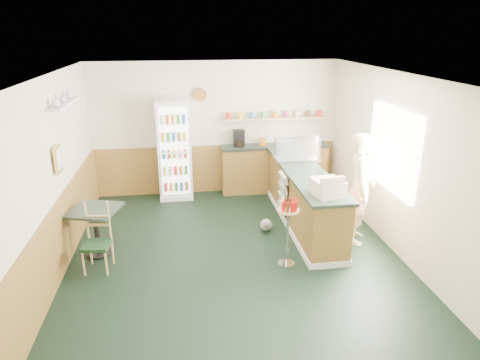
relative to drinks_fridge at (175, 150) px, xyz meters
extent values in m
plane|color=black|center=(0.86, -2.74, -1.00)|extent=(6.00, 6.00, 0.00)
cube|color=beige|center=(0.86, 0.27, 0.35)|extent=(5.00, 0.02, 2.70)
cube|color=beige|center=(-1.65, -2.74, 0.35)|extent=(0.02, 6.00, 2.70)
cube|color=beige|center=(3.37, -2.74, 0.35)|extent=(0.02, 6.00, 2.70)
cube|color=white|center=(0.86, -2.74, 1.71)|extent=(5.00, 6.00, 0.02)
cube|color=olive|center=(0.86, 0.23, -0.50)|extent=(4.98, 0.05, 1.00)
cube|color=olive|center=(-1.61, -2.74, -0.50)|extent=(0.05, 5.98, 1.00)
cube|color=white|center=(3.32, -2.44, 0.55)|extent=(0.06, 1.45, 1.25)
cube|color=gold|center=(-1.59, -2.24, 0.55)|extent=(0.03, 0.32, 0.38)
cube|color=white|center=(-1.54, -1.74, 1.25)|extent=(0.18, 1.20, 0.03)
cylinder|color=#8E5D23|center=(0.56, 0.20, 1.05)|extent=(0.26, 0.04, 0.26)
cube|color=olive|center=(2.21, -1.67, -0.52)|extent=(0.60, 2.95, 0.95)
cube|color=white|center=(2.21, -1.67, -0.95)|extent=(0.64, 2.97, 0.10)
cube|color=#26342C|center=(2.21, -1.67, -0.01)|extent=(0.68, 3.01, 0.05)
cube|color=olive|center=(2.06, 0.06, -0.52)|extent=(2.20, 0.38, 0.95)
cube|color=#26342C|center=(2.06, 0.06, -0.01)|extent=(2.24, 0.42, 0.05)
cube|color=tan|center=(2.06, 0.14, 0.55)|extent=(2.10, 0.22, 0.04)
cube|color=black|center=(1.31, 0.06, 0.18)|extent=(0.22, 0.18, 0.34)
cylinder|color=#B2664C|center=(1.11, 0.14, 0.63)|extent=(0.10, 0.10, 0.12)
cylinder|color=#B2664C|center=(1.34, 0.14, 0.63)|extent=(0.10, 0.10, 0.12)
cylinder|color=#B2664C|center=(1.58, 0.14, 0.63)|extent=(0.10, 0.10, 0.12)
cylinder|color=#B2664C|center=(1.82, 0.14, 0.63)|extent=(0.10, 0.10, 0.12)
cylinder|color=#B2664C|center=(2.06, 0.14, 0.63)|extent=(0.10, 0.10, 0.12)
cylinder|color=#B2664C|center=(2.29, 0.14, 0.63)|extent=(0.10, 0.10, 0.12)
cylinder|color=#B2664C|center=(2.53, 0.14, 0.63)|extent=(0.10, 0.10, 0.12)
cylinder|color=#B2664C|center=(2.77, 0.14, 0.63)|extent=(0.10, 0.10, 0.12)
cylinder|color=#B2664C|center=(3.01, 0.14, 0.63)|extent=(0.10, 0.10, 0.12)
cube|color=white|center=(0.00, 0.04, 0.00)|extent=(0.66, 0.47, 2.00)
cube|color=white|center=(0.00, -0.19, 0.01)|extent=(0.55, 0.02, 1.77)
cube|color=silver|center=(0.00, -0.26, 0.01)|extent=(0.60, 0.02, 1.83)
cube|color=silver|center=(2.21, -1.07, 0.04)|extent=(0.78, 0.41, 0.05)
cube|color=silver|center=(2.21, -1.07, 0.26)|extent=(0.76, 0.39, 0.39)
cube|color=beige|center=(2.21, -2.79, 0.13)|extent=(0.46, 0.48, 0.23)
imported|color=tan|center=(2.91, -2.34, -0.10)|extent=(0.61, 0.71, 1.80)
cylinder|color=silver|center=(1.60, -2.93, -0.99)|extent=(0.25, 0.25, 0.02)
cylinder|color=silver|center=(1.60, -2.93, -0.56)|extent=(0.04, 0.04, 0.85)
cylinder|color=tan|center=(1.60, -2.93, -0.14)|extent=(0.33, 0.33, 0.02)
cylinder|color=red|center=(1.70, -2.94, -0.05)|extent=(0.05, 0.05, 0.15)
cylinder|color=red|center=(1.68, -2.88, -0.05)|extent=(0.05, 0.05, 0.15)
cylinder|color=red|center=(1.64, -2.84, -0.05)|extent=(0.05, 0.05, 0.15)
cylinder|color=red|center=(1.58, -2.83, -0.05)|extent=(0.05, 0.05, 0.15)
cylinder|color=red|center=(1.52, -2.87, -0.05)|extent=(0.05, 0.05, 0.15)
cylinder|color=red|center=(1.50, -2.92, -0.05)|extent=(0.05, 0.05, 0.15)
cylinder|color=red|center=(1.51, -2.98, -0.05)|extent=(0.05, 0.05, 0.15)
cylinder|color=red|center=(1.56, -3.02, -0.05)|extent=(0.05, 0.05, 0.15)
cylinder|color=red|center=(1.62, -3.03, -0.05)|extent=(0.05, 0.05, 0.15)
cylinder|color=red|center=(1.67, -3.00, -0.05)|extent=(0.05, 0.05, 0.15)
cube|color=black|center=(1.87, -1.59, -0.75)|extent=(0.05, 0.45, 0.03)
cube|color=beige|center=(1.85, -1.59, -0.68)|extent=(0.09, 0.41, 0.15)
cube|color=black|center=(1.87, -1.59, -0.57)|extent=(0.05, 0.45, 0.03)
cube|color=beige|center=(1.85, -1.59, -0.50)|extent=(0.09, 0.41, 0.15)
cube|color=black|center=(1.87, -1.59, -0.38)|extent=(0.05, 0.45, 0.03)
cube|color=beige|center=(1.85, -1.59, -0.31)|extent=(0.09, 0.41, 0.15)
cube|color=black|center=(1.87, -1.59, -0.20)|extent=(0.05, 0.45, 0.03)
cube|color=beige|center=(1.85, -1.59, -0.13)|extent=(0.09, 0.41, 0.15)
cylinder|color=black|center=(-1.19, -2.24, -0.98)|extent=(0.39, 0.39, 0.04)
cylinder|color=black|center=(-1.19, -2.24, -0.63)|extent=(0.08, 0.08, 0.69)
cube|color=#26342C|center=(-1.19, -2.24, -0.26)|extent=(0.86, 0.86, 0.04)
cube|color=#163119|center=(-1.11, -2.71, -0.60)|extent=(0.42, 0.42, 0.04)
cylinder|color=tan|center=(-1.27, -2.87, -0.81)|extent=(0.03, 0.03, 0.39)
cylinder|color=tan|center=(-0.96, -2.87, -0.81)|extent=(0.03, 0.03, 0.39)
cylinder|color=tan|center=(-1.27, -2.55, -0.81)|extent=(0.03, 0.03, 0.39)
cylinder|color=tan|center=(-0.96, -2.55, -0.81)|extent=(0.03, 0.03, 0.39)
cube|color=tan|center=(-1.11, -2.54, -0.30)|extent=(0.34, 0.08, 0.60)
sphere|color=gray|center=(1.52, -1.81, -0.89)|extent=(0.21, 0.21, 0.21)
sphere|color=gray|center=(1.52, -1.91, -0.81)|extent=(0.12, 0.12, 0.12)
camera|label=1|loc=(0.14, -8.32, 2.31)|focal=32.00mm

